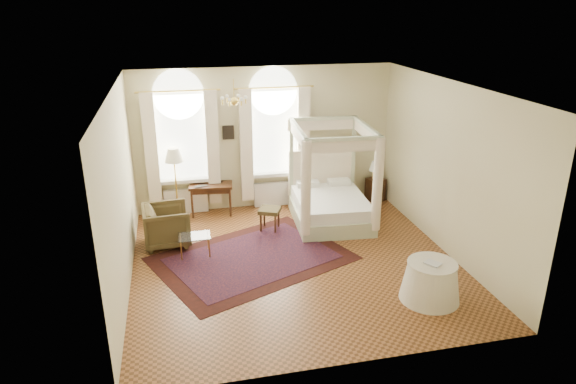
% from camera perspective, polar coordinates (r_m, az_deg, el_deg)
% --- Properties ---
extents(ground, '(6.00, 6.00, 0.00)m').
position_cam_1_polar(ground, '(9.85, 0.75, -7.76)').
color(ground, brown).
rests_on(ground, ground).
extents(room_walls, '(6.00, 6.00, 6.00)m').
position_cam_1_polar(room_walls, '(9.08, 0.80, 3.31)').
color(room_walls, beige).
rests_on(room_walls, ground).
extents(window_left, '(1.62, 0.27, 3.29)m').
position_cam_1_polar(window_left, '(11.74, -11.64, 4.40)').
color(window_left, silver).
rests_on(window_left, room_walls).
extents(window_right, '(1.62, 0.27, 3.29)m').
position_cam_1_polar(window_right, '(11.95, -1.51, 5.11)').
color(window_right, silver).
rests_on(window_right, room_walls).
extents(chandelier, '(0.51, 0.45, 0.50)m').
position_cam_1_polar(chandelier, '(9.85, -6.01, 10.13)').
color(chandelier, gold).
rests_on(chandelier, room_walls).
extents(wall_pictures, '(2.54, 0.03, 0.39)m').
position_cam_1_polar(wall_pictures, '(11.92, -2.15, 7.06)').
color(wall_pictures, black).
rests_on(wall_pictures, room_walls).
extents(canopy_bed, '(1.79, 2.14, 2.19)m').
position_cam_1_polar(canopy_bed, '(11.38, 4.77, -1.03)').
color(canopy_bed, '#B6BE9A').
rests_on(canopy_bed, ground).
extents(nightstand, '(0.48, 0.46, 0.56)m').
position_cam_1_polar(nightstand, '(12.86, 9.68, 0.30)').
color(nightstand, '#371E0F').
rests_on(nightstand, ground).
extents(nightstand_lamp, '(0.30, 0.30, 0.43)m').
position_cam_1_polar(nightstand_lamp, '(12.69, 9.68, 2.73)').
color(nightstand_lamp, gold).
rests_on(nightstand_lamp, nightstand).
extents(writing_desk, '(1.02, 0.61, 0.73)m').
position_cam_1_polar(writing_desk, '(11.86, -8.57, 0.37)').
color(writing_desk, '#371E0F').
rests_on(writing_desk, ground).
extents(laptop, '(0.34, 0.26, 0.02)m').
position_cam_1_polar(laptop, '(11.74, -9.70, 0.71)').
color(laptop, black).
rests_on(laptop, writing_desk).
extents(stool, '(0.56, 0.56, 0.49)m').
position_cam_1_polar(stool, '(11.01, -2.05, -2.23)').
color(stool, '#43371C').
rests_on(stool, ground).
extents(armchair, '(0.97, 0.95, 0.82)m').
position_cam_1_polar(armchair, '(10.64, -13.32, -3.64)').
color(armchair, '#41351B').
rests_on(armchair, ground).
extents(coffee_table, '(0.61, 0.43, 0.42)m').
position_cam_1_polar(coffee_table, '(10.09, -10.37, -5.00)').
color(coffee_table, white).
rests_on(coffee_table, ground).
extents(floor_lamp, '(0.42, 0.42, 1.63)m').
position_cam_1_polar(floor_lamp, '(11.60, -12.56, 3.64)').
color(floor_lamp, gold).
rests_on(floor_lamp, ground).
extents(oriental_rug, '(4.19, 3.67, 0.01)m').
position_cam_1_polar(oriental_rug, '(9.99, -4.00, -7.34)').
color(oriental_rug, '#39120D').
rests_on(oriental_rug, ground).
extents(side_table, '(0.99, 0.99, 0.67)m').
position_cam_1_polar(side_table, '(8.88, 15.56, -9.53)').
color(side_table, beige).
rests_on(side_table, ground).
extents(book, '(0.29, 0.31, 0.02)m').
position_cam_1_polar(book, '(8.60, 15.48, -7.88)').
color(book, black).
rests_on(book, side_table).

